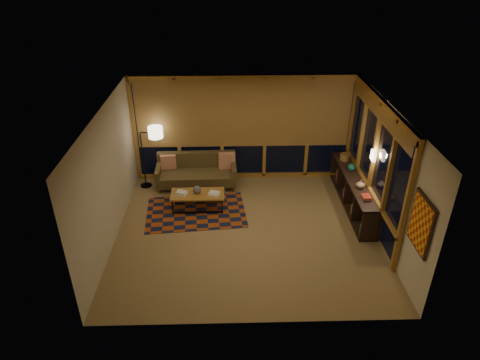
{
  "coord_description": "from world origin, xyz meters",
  "views": [
    {
      "loc": [
        -0.35,
        -7.42,
        5.42
      ],
      "look_at": [
        -0.14,
        0.42,
        1.03
      ],
      "focal_mm": 32.0,
      "sensor_mm": 36.0,
      "label": 1
    }
  ],
  "objects_px": {
    "floor_lamp": "(143,157)",
    "coffee_table": "(198,201)",
    "sofa": "(197,172)",
    "bookshelf": "(353,192)"
  },
  "relations": [
    {
      "from": "sofa",
      "to": "coffee_table",
      "type": "distance_m",
      "value": 1.07
    },
    {
      "from": "coffee_table",
      "to": "floor_lamp",
      "type": "xyz_separation_m",
      "value": [
        -1.38,
        1.09,
        0.59
      ]
    },
    {
      "from": "sofa",
      "to": "floor_lamp",
      "type": "distance_m",
      "value": 1.36
    },
    {
      "from": "sofa",
      "to": "coffee_table",
      "type": "xyz_separation_m",
      "value": [
        0.09,
        -1.04,
        -0.2
      ]
    },
    {
      "from": "sofa",
      "to": "floor_lamp",
      "type": "relative_size",
      "value": 1.23
    },
    {
      "from": "floor_lamp",
      "to": "coffee_table",
      "type": "bearing_deg",
      "value": -41.48
    },
    {
      "from": "coffee_table",
      "to": "bookshelf",
      "type": "xyz_separation_m",
      "value": [
        3.58,
        0.07,
        0.16
      ]
    },
    {
      "from": "sofa",
      "to": "bookshelf",
      "type": "bearing_deg",
      "value": -16.49
    },
    {
      "from": "sofa",
      "to": "coffee_table",
      "type": "height_order",
      "value": "sofa"
    },
    {
      "from": "sofa",
      "to": "floor_lamp",
      "type": "bearing_deg",
      "value": 176.18
    }
  ]
}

